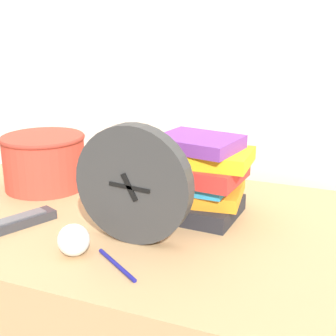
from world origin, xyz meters
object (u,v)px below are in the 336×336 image
book_stack (197,177)px  tv_remote (16,222)px  crumpled_paper_ball (74,240)px  desk_clock (133,185)px  pen (117,265)px  basket (44,160)px

book_stack → tv_remote: size_ratio=1.32×
book_stack → crumpled_paper_ball: bearing=-118.6°
desk_clock → tv_remote: (-0.27, -0.04, -0.11)m
tv_remote → desk_clock: bearing=7.7°
tv_remote → pen: size_ratio=1.56×
book_stack → tv_remote: 0.41m
desk_clock → pen: size_ratio=2.12×
book_stack → crumpled_paper_ball: 0.33m
basket → pen: bearing=-39.2°
tv_remote → pen: (0.29, -0.07, -0.01)m
crumpled_paper_ball → pen: crumpled_paper_ball is taller
desk_clock → book_stack: (0.07, 0.18, -0.03)m
basket → crumpled_paper_ball: basket is taller
desk_clock → crumpled_paper_ball: bearing=-129.6°
pen → crumpled_paper_ball: bearing=173.7°
desk_clock → tv_remote: size_ratio=1.36×
book_stack → pen: bearing=-100.7°
basket → pen: 0.50m
pen → basket: bearing=140.8°
crumpled_paper_ball → desk_clock: bearing=50.4°
book_stack → basket: bearing=177.2°
basket → crumpled_paper_ball: bearing=-46.5°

